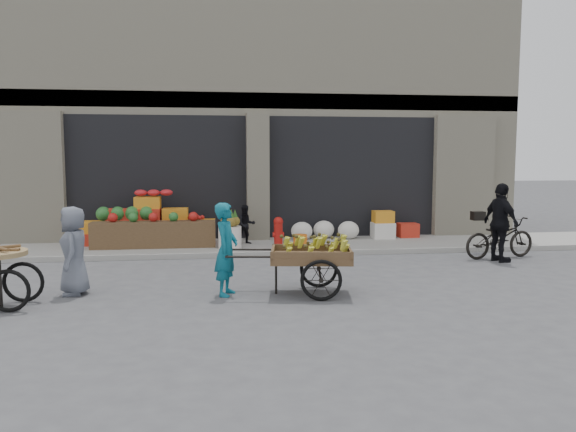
{
  "coord_description": "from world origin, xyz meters",
  "views": [
    {
      "loc": [
        -1.1,
        -9.07,
        2.18
      ],
      "look_at": [
        0.25,
        1.15,
        1.1
      ],
      "focal_mm": 35.0,
      "sensor_mm": 36.0,
      "label": 1
    }
  ],
  "objects": [
    {
      "name": "fire_hydrant",
      "position": [
        0.35,
        3.55,
        0.5
      ],
      "size": [
        0.22,
        0.22,
        0.71
      ],
      "color": "#A5140F",
      "rests_on": "sidewalk"
    },
    {
      "name": "bicycle",
      "position": [
        5.03,
        2.25,
        0.45
      ],
      "size": [
        1.8,
        0.92,
        0.9
      ],
      "primitive_type": "imported",
      "rotation": [
        0.0,
        0.0,
        1.77
      ],
      "color": "black",
      "rests_on": "ground"
    },
    {
      "name": "vendor_woman",
      "position": [
        -0.92,
        -0.27,
        0.74
      ],
      "size": [
        0.5,
        0.62,
        1.47
      ],
      "primitive_type": "imported",
      "rotation": [
        0.0,
        0.0,
        1.26
      ],
      "color": "#0E5C71",
      "rests_on": "ground"
    },
    {
      "name": "pineapple_bin",
      "position": [
        -0.75,
        3.6,
        0.37
      ],
      "size": [
        0.52,
        0.52,
        0.5
      ],
      "primitive_type": "cylinder",
      "color": "silver",
      "rests_on": "sidewalk"
    },
    {
      "name": "ground",
      "position": [
        0.0,
        0.0,
        0.0
      ],
      "size": [
        80.0,
        80.0,
        0.0
      ],
      "primitive_type": "plane",
      "color": "#424244",
      "rests_on": "ground"
    },
    {
      "name": "seated_person",
      "position": [
        -0.35,
        4.2,
        0.58
      ],
      "size": [
        0.51,
        0.43,
        0.93
      ],
      "primitive_type": "imported",
      "rotation": [
        0.0,
        0.0,
        0.17
      ],
      "color": "black",
      "rests_on": "sidewalk"
    },
    {
      "name": "sidewalk",
      "position": [
        0.0,
        4.1,
        0.06
      ],
      "size": [
        18.0,
        2.2,
        0.12
      ],
      "primitive_type": "cube",
      "color": "gray",
      "rests_on": "ground"
    },
    {
      "name": "right_bay_goods",
      "position": [
        2.61,
        4.7,
        0.41
      ],
      "size": [
        3.35,
        0.6,
        0.7
      ],
      "color": "silver",
      "rests_on": "sidewalk"
    },
    {
      "name": "cyclist",
      "position": [
        4.83,
        1.85,
        0.82
      ],
      "size": [
        0.58,
        1.03,
        1.65
      ],
      "primitive_type": "imported",
      "rotation": [
        0.0,
        0.0,
        1.77
      ],
      "color": "black",
      "rests_on": "ground"
    },
    {
      "name": "building",
      "position": [
        0.0,
        8.03,
        3.37
      ],
      "size": [
        14.0,
        6.45,
        7.0
      ],
      "color": "beige",
      "rests_on": "ground"
    },
    {
      "name": "vendor_grey",
      "position": [
        -3.32,
        0.09,
        0.71
      ],
      "size": [
        0.54,
        0.75,
        1.41
      ],
      "primitive_type": "imported",
      "rotation": [
        0.0,
        0.0,
        -1.43
      ],
      "color": "slate",
      "rests_on": "ground"
    },
    {
      "name": "banana_cart",
      "position": [
        0.38,
        -0.37,
        0.66
      ],
      "size": [
        2.27,
        1.18,
        0.91
      ],
      "rotation": [
        0.0,
        0.0,
        -0.15
      ],
      "color": "brown",
      "rests_on": "ground"
    },
    {
      "name": "orange_bucket",
      "position": [
        0.85,
        3.5,
        0.27
      ],
      "size": [
        0.32,
        0.32,
        0.3
      ],
      "primitive_type": "cylinder",
      "color": "orange",
      "rests_on": "sidewalk"
    },
    {
      "name": "fruit_display",
      "position": [
        -2.48,
        4.38,
        0.67
      ],
      "size": [
        3.1,
        1.12,
        1.24
      ],
      "color": "red",
      "rests_on": "sidewalk"
    }
  ]
}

